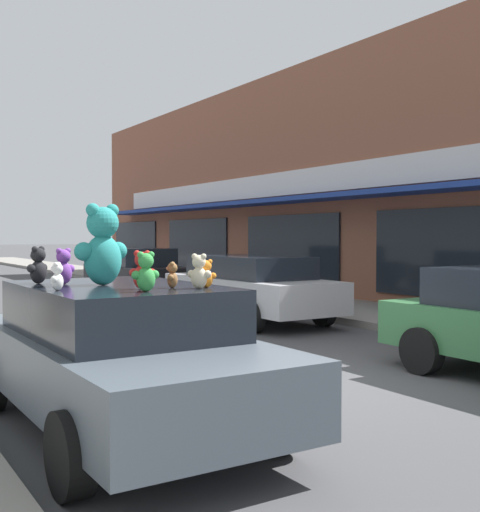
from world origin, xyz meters
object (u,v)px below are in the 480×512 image
Objects in this scene: teddy_bear_orange at (206,274)px; parked_car_far_right at (137,272)px; teddy_bear_cream at (199,272)px; teddy_bear_giant at (103,246)px; parked_car_far_center at (249,286)px; plush_art_car at (118,352)px; teddy_bear_green at (146,272)px; teddy_bear_red at (142,270)px; teddy_bear_white at (57,277)px; teddy_bear_purple at (63,267)px; teddy_bear_brown at (172,275)px; teddy_bear_black at (38,266)px.

parked_car_far_right is at bearing -83.79° from teddy_bear_orange.
teddy_bear_cream reaches higher than parked_car_far_right.
teddy_bear_giant is 0.18× the size of parked_car_far_right.
parked_car_far_center is at bearing -147.07° from teddy_bear_giant.
parked_car_far_center is at bearing 47.76° from plush_art_car.
teddy_bear_red reaches higher than teddy_bear_green.
parked_car_far_right is (4.55, 12.40, -0.70)m from teddy_bear_orange.
teddy_bear_white is at bearing 7.92° from teddy_bear_orange.
teddy_bear_brown is at bearing 108.36° from teddy_bear_purple.
teddy_bear_brown is at bearing 89.64° from teddy_bear_black.
teddy_bear_black is at bearing 137.28° from plush_art_car.
teddy_bear_black reaches higher than teddy_bear_brown.
plush_art_car is 12.78× the size of teddy_bear_red.
teddy_bear_orange reaches higher than plush_art_car.
plush_art_car is at bearing -131.82° from parked_car_far_center.
teddy_bear_giant is 12.79m from parked_car_far_right.
teddy_bear_orange is at bearing -54.07° from plush_art_car.
teddy_bear_red is 0.08× the size of parked_car_far_right.
teddy_bear_white reaches higher than plush_art_car.
teddy_bear_brown is 0.42m from teddy_bear_green.
teddy_bear_black reaches higher than teddy_bear_white.
plush_art_car is 0.96m from teddy_bear_red.
teddy_bear_giant reaches higher than teddy_bear_white.
teddy_bear_green is at bearing -128.45° from parked_car_far_center.
plush_art_car is 1.11m from teddy_bear_black.
teddy_bear_black is 1.50× the size of teddy_bear_white.
teddy_bear_white is (-0.64, -0.33, 0.73)m from plush_art_car.
teddy_bear_red is 0.99m from teddy_bear_purple.
parked_car_far_center is (5.08, 5.68, 0.03)m from plush_art_car.
teddy_bear_giant is at bearing -114.21° from teddy_bear_brown.
plush_art_car is at bearing -121.85° from teddy_bear_brown.
parked_car_far_center is 1.10× the size of parked_car_far_right.
teddy_bear_black is 1.43× the size of teddy_bear_orange.
teddy_bear_cream is 0.89× the size of teddy_bear_purple.
plush_art_car is at bearing 99.48° from teddy_bear_black.
teddy_bear_green is (-0.50, -0.03, 0.01)m from teddy_bear_cream.
teddy_bear_purple is at bearing 138.22° from plush_art_car.
parked_car_far_right is at bearing -128.47° from teddy_bear_giant.
teddy_bear_red is at bearing 23.73° from teddy_bear_cream.
parked_car_far_center is at bearing -127.19° from teddy_bear_green.
teddy_bear_giant reaches higher than teddy_bear_red.
teddy_bear_giant is 0.64m from teddy_bear_red.
teddy_bear_black is at bearing -1.08° from teddy_bear_cream.
teddy_bear_purple is at bearing -63.64° from teddy_bear_giant.
teddy_bear_giant is at bearing 160.84° from teddy_bear_white.
teddy_bear_green is 0.60m from teddy_bear_orange.
teddy_bear_giant is at bearing -85.00° from teddy_bear_green.
teddy_bear_brown is at bearing -144.70° from teddy_bear_green.
teddy_bear_cream is 0.07× the size of parked_car_far_right.
teddy_bear_white reaches higher than teddy_bear_brown.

